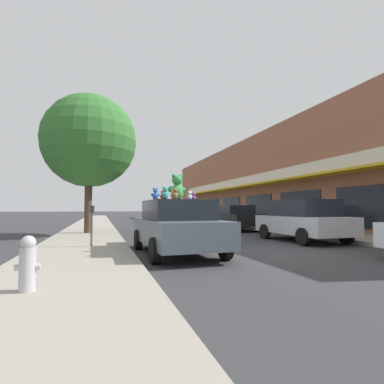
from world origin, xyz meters
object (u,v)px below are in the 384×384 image
object	(u,v)px
teddy_bear_orange	(173,195)
teddy_bear_giant	(177,188)
teddy_bear_brown	(175,194)
street_tree	(89,141)
teddy_bear_red	(163,196)
fire_hydrant	(28,263)
parking_meter	(92,220)
plush_art_car	(177,226)
teddy_bear_black	(165,196)
teddy_bear_white	(190,196)
teddy_bear_purple	(194,197)
teddy_bear_pink	(189,197)
parked_car_far_center	(302,219)
teddy_bear_teal	(165,193)
teddy_bear_blue	(155,194)
parked_car_far_right	(234,217)

from	to	relation	value
teddy_bear_orange	teddy_bear_giant	bearing A→B (deg)	-85.59
teddy_bear_brown	street_tree	world-z (taller)	street_tree
teddy_bear_red	teddy_bear_brown	bearing A→B (deg)	60.16
fire_hydrant	parking_meter	bearing A→B (deg)	81.80
plush_art_car	teddy_bear_black	world-z (taller)	teddy_bear_black
teddy_bear_white	street_tree	bearing A→B (deg)	-69.40
teddy_bear_black	teddy_bear_purple	bearing A→B (deg)	172.72
teddy_bear_black	parking_meter	bearing A→B (deg)	35.75
teddy_bear_giant	teddy_bear_purple	world-z (taller)	teddy_bear_giant
teddy_bear_pink	teddy_bear_brown	bearing A→B (deg)	122.72
teddy_bear_white	fire_hydrant	distance (m)	4.89
teddy_bear_black	plush_art_car	bearing A→B (deg)	146.12
teddy_bear_pink	fire_hydrant	world-z (taller)	teddy_bear_pink
plush_art_car	teddy_bear_red	size ratio (longest dim) A/B	15.04
teddy_bear_pink	teddy_bear_purple	size ratio (longest dim) A/B	1.12
street_tree	fire_hydrant	distance (m)	11.37
teddy_bear_brown	teddy_bear_red	distance (m)	0.98
teddy_bear_black	teddy_bear_purple	world-z (taller)	teddy_bear_black
teddy_bear_red	parked_car_far_center	distance (m)	6.42
teddy_bear_pink	teddy_bear_purple	xyz separation A→B (m)	(0.08, -0.28, -0.01)
teddy_bear_red	parking_meter	bearing A→B (deg)	-70.25
teddy_bear_white	parking_meter	xyz separation A→B (m)	(-2.68, 1.77, -0.73)
teddy_bear_orange	teddy_bear_teal	bearing A→B (deg)	68.88
plush_art_car	teddy_bear_white	distance (m)	0.99
teddy_bear_blue	parked_car_far_right	xyz separation A→B (m)	(6.38, 8.37, -0.94)
teddy_bear_pink	teddy_bear_orange	size ratio (longest dim) A/B	1.03
teddy_bear_giant	teddy_bear_teal	size ratio (longest dim) A/B	2.51
plush_art_car	teddy_bear_brown	world-z (taller)	teddy_bear_brown
fire_hydrant	teddy_bear_white	bearing A→B (deg)	44.17
plush_art_car	street_tree	xyz separation A→B (m)	(-2.72, 6.91, 3.83)
teddy_bear_orange	teddy_bear_red	distance (m)	0.77
street_tree	teddy_bear_black	bearing A→B (deg)	-66.71
parked_car_far_center	fire_hydrant	distance (m)	10.46
teddy_bear_blue	fire_hydrant	size ratio (longest dim) A/B	0.45
parking_meter	street_tree	bearing A→B (deg)	93.30
teddy_bear_blue	teddy_bear_brown	distance (m)	0.86
teddy_bear_teal	teddy_bear_brown	xyz separation A→B (m)	(0.29, 0.09, -0.01)
teddy_bear_pink	teddy_bear_white	world-z (taller)	teddy_bear_pink
teddy_bear_pink	fire_hydrant	distance (m)	5.48
parked_car_far_center	parked_car_far_right	world-z (taller)	parked_car_far_center
teddy_bear_giant	teddy_bear_white	size ratio (longest dim) A/B	3.20
teddy_bear_brown	teddy_bear_blue	bearing A→B (deg)	-86.11
parking_meter	plush_art_car	bearing A→B (deg)	-30.26
teddy_bear_pink	parked_car_far_center	bearing A→B (deg)	-98.89
teddy_bear_black	street_tree	distance (m)	7.11
plush_art_car	teddy_bear_purple	size ratio (longest dim) A/B	18.70
parked_car_far_center	parking_meter	distance (m)	8.14
teddy_bear_giant	street_tree	xyz separation A→B (m)	(-2.82, 6.53, 2.68)
teddy_bear_white	teddy_bear_brown	size ratio (longest dim) A/B	0.81
parked_car_far_center	street_tree	distance (m)	10.54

